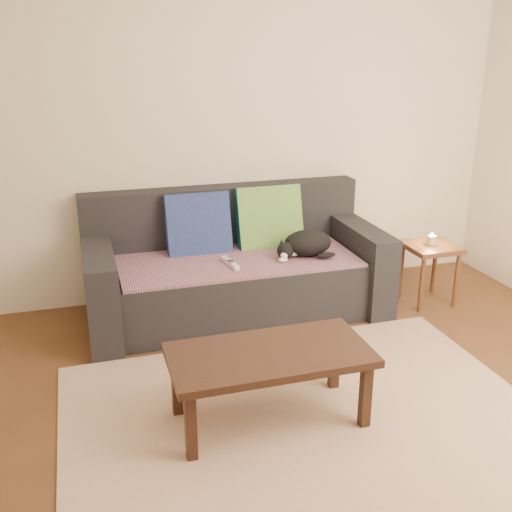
% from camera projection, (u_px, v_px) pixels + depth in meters
% --- Properties ---
extents(ground, '(4.50, 4.50, 0.00)m').
position_uv_depth(ground, '(316.00, 435.00, 3.03)').
color(ground, brown).
rests_on(ground, ground).
extents(back_wall, '(4.50, 0.04, 2.60)m').
position_uv_depth(back_wall, '(218.00, 126.00, 4.40)').
color(back_wall, beige).
rests_on(back_wall, ground).
extents(sofa, '(2.10, 0.94, 0.87)m').
position_uv_depth(sofa, '(235.00, 272.00, 4.34)').
color(sofa, '#232328').
rests_on(sofa, ground).
extents(throw_blanket, '(1.66, 0.74, 0.02)m').
position_uv_depth(throw_blanket, '(238.00, 260.00, 4.22)').
color(throw_blanket, '#47284B').
rests_on(throw_blanket, sofa).
extents(cushion_navy, '(0.46, 0.23, 0.48)m').
position_uv_depth(cushion_navy, '(198.00, 225.00, 4.32)').
color(cushion_navy, navy).
rests_on(cushion_navy, throw_blanket).
extents(cushion_green, '(0.49, 0.25, 0.51)m').
position_uv_depth(cushion_green, '(269.00, 219.00, 4.47)').
color(cushion_green, '#0D564A').
rests_on(cushion_green, throw_blanket).
extents(cat, '(0.47, 0.37, 0.18)m').
position_uv_depth(cat, '(306.00, 244.00, 4.25)').
color(cat, black).
rests_on(cat, throw_blanket).
extents(wii_remote_a, '(0.05, 0.15, 0.03)m').
position_uv_depth(wii_remote_a, '(233.00, 265.00, 4.05)').
color(wii_remote_a, white).
rests_on(wii_remote_a, throw_blanket).
extents(wii_remote_b, '(0.06, 0.15, 0.03)m').
position_uv_depth(wii_remote_b, '(228.00, 261.00, 4.13)').
color(wii_remote_b, white).
rests_on(wii_remote_b, throw_blanket).
extents(side_table, '(0.37, 0.37, 0.46)m').
position_uv_depth(side_table, '(430.00, 255.00, 4.48)').
color(side_table, brown).
rests_on(side_table, ground).
extents(candle, '(0.06, 0.06, 0.09)m').
position_uv_depth(candle, '(432.00, 240.00, 4.44)').
color(candle, beige).
rests_on(candle, side_table).
extents(rug, '(2.50, 1.80, 0.01)m').
position_uv_depth(rug, '(305.00, 417.00, 3.16)').
color(rug, tan).
rests_on(rug, ground).
extents(coffee_table, '(1.02, 0.51, 0.41)m').
position_uv_depth(coffee_table, '(270.00, 360.00, 3.03)').
color(coffee_table, '#321C13').
rests_on(coffee_table, rug).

